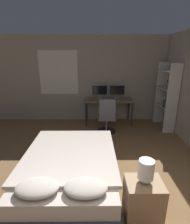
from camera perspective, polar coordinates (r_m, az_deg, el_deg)
wall_back at (r=5.73m, az=1.15°, el=10.57°), size 12.00×0.08×2.70m
bed at (r=3.15m, az=-8.10°, el=-17.72°), size 1.53×2.05×0.59m
nightstand at (r=2.61m, az=15.34°, el=-26.18°), size 0.46×0.38×0.58m
bedside_lamp at (r=2.31m, az=16.35°, el=-17.60°), size 0.19×0.19×0.31m
desk at (r=5.50m, az=4.44°, el=3.05°), size 1.50×0.62×0.78m
monitor_left at (r=5.62m, az=1.49°, el=6.99°), size 0.51×0.16×0.43m
monitor_right at (r=5.66m, az=7.18°, el=6.94°), size 0.51×0.16×0.43m
keyboard at (r=5.28m, az=4.64°, el=3.59°), size 0.36×0.13×0.02m
computer_mouse at (r=5.31m, az=7.54°, el=3.67°), size 0.07×0.05×0.04m
office_chair at (r=4.86m, az=3.83°, el=-2.36°), size 0.52×0.52×1.01m
bookshelf at (r=5.40m, az=22.66°, el=5.17°), size 0.32×0.87×1.91m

